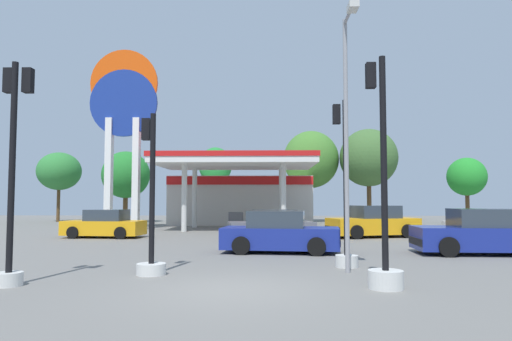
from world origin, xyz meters
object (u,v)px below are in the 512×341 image
car_1 (490,226)px  tree_5 (467,177)px  tree_0 (59,171)px  tree_2 (215,166)px  traffic_signal_2 (384,228)px  car_3 (280,234)px  traffic_signal_0 (151,228)px  traffic_signal_3 (13,189)px  tree_3 (311,160)px  traffic_signal_1 (345,213)px  car_2 (272,226)px  corner_streetlamp (347,117)px  station_pole_sign (124,115)px  car_5 (481,234)px  car_0 (104,225)px  tree_4 (369,158)px  tree_1 (126,175)px  car_4 (373,223)px

car_1 → tree_5: 17.40m
tree_0 → tree_2: bearing=1.2°
traffic_signal_2 → car_3: bearing=107.1°
car_1 → car_3: 11.49m
traffic_signal_0 → traffic_signal_3: bearing=-150.4°
car_1 → tree_3: (-6.84, 16.82, 4.61)m
tree_5 → traffic_signal_1: bearing=-119.3°
tree_2 → tree_5: bearing=-3.4°
car_2 → traffic_signal_3: (-5.95, -11.73, 1.50)m
corner_streetlamp → car_2: bearing=100.8°
station_pole_sign → traffic_signal_3: (3.37, -18.75, -5.10)m
car_5 → traffic_signal_1: (-5.24, -3.19, 0.80)m
traffic_signal_0 → traffic_signal_1: (5.20, 1.47, 0.34)m
traffic_signal_3 → tree_3: (9.43, 28.92, 3.10)m
car_0 → traffic_signal_3: (2.44, -12.98, 1.52)m
car_2 → tree_3: (3.48, 17.20, 4.60)m
car_3 → corner_streetlamp: corner_streetlamp is taller
car_3 → tree_3: size_ratio=0.57×
car_3 → traffic_signal_2: (2.07, -6.75, 0.63)m
traffic_signal_2 → tree_0: size_ratio=0.86×
traffic_signal_0 → tree_4: size_ratio=0.54×
car_3 → tree_0: size_ratio=0.74×
station_pole_sign → car_0: bearing=-80.8°
tree_0 → tree_1: (6.17, -1.32, -0.38)m
traffic_signal_0 → tree_2: tree_2 is taller
traffic_signal_3 → car_1: bearing=36.6°
car_3 → tree_4: bearing=69.8°
traffic_signal_2 → tree_3: bearing=87.7°
tree_3 → corner_streetlamp: 27.18m
traffic_signal_3 → tree_2: size_ratio=0.79×
car_5 → tree_5: size_ratio=0.85×
car_2 → tree_0: tree_0 is taller
station_pole_sign → traffic_signal_3: bearing=-79.8°
car_3 → traffic_signal_1: traffic_signal_1 is taller
tree_3 → tree_5: 12.76m
car_0 → tree_0: bearing=120.9°
car_1 → traffic_signal_2: 14.66m
tree_2 → car_3: bearing=-77.9°
tree_2 → tree_3: size_ratio=0.83×
car_2 → tree_5: bearing=45.6°
car_4 → traffic_signal_3: bearing=-129.3°
station_pole_sign → traffic_signal_2: bearing=-58.4°
station_pole_sign → car_5: bearing=-37.1°
station_pole_sign → tree_0: (-8.74, 10.43, -2.95)m
car_3 → corner_streetlamp: 6.10m
tree_5 → corner_streetlamp: size_ratio=0.79×
car_0 → traffic_signal_0: bearing=-65.5°
tree_3 → tree_4: size_ratio=1.00×
car_5 → tree_3: tree_3 is taller
station_pole_sign → car_3: bearing=-51.8°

